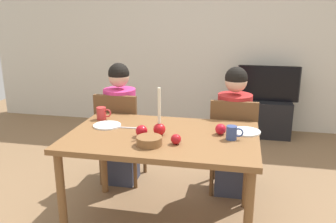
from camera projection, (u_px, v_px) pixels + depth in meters
ground_plane at (163, 223)px, 2.83m from camera, size 7.68×7.68×0.00m
back_wall at (203, 35)px, 4.92m from camera, size 6.40×0.10×2.60m
dining_table at (163, 145)px, 2.65m from camera, size 1.40×0.90×0.75m
chair_left at (120, 133)px, 3.37m from camera, size 0.40×0.40×0.90m
chair_right at (233, 141)px, 3.16m from camera, size 0.40×0.40×0.90m
person_left_child at (121, 126)px, 3.38m from camera, size 0.30×0.30×1.17m
person_right_child at (233, 134)px, 3.18m from camera, size 0.30×0.30×1.17m
tv_stand at (266, 118)px, 4.75m from camera, size 0.64×0.40×0.48m
tv at (268, 84)px, 4.62m from camera, size 0.79×0.05×0.46m
candle_centerpiece at (159, 126)px, 2.59m from camera, size 0.09×0.09×0.36m
plate_left at (107, 125)px, 2.81m from camera, size 0.22×0.22×0.01m
plate_right at (246, 132)px, 2.67m from camera, size 0.22×0.22×0.01m
mug_left at (102, 113)px, 2.97m from camera, size 0.13×0.08×0.10m
mug_right at (232, 133)px, 2.51m from camera, size 0.12×0.08×0.10m
fork_left at (128, 128)px, 2.76m from camera, size 0.18×0.02×0.01m
bowl_walnuts at (149, 141)px, 2.41m from camera, size 0.18×0.18×0.06m
apple_near_candle at (176, 139)px, 2.42m from camera, size 0.07×0.07×0.07m
apple_by_left_plate at (221, 129)px, 2.61m from camera, size 0.08×0.08×0.08m
apple_by_right_mug at (142, 131)px, 2.57m from camera, size 0.09×0.09×0.09m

